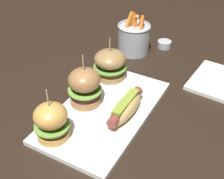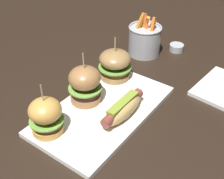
% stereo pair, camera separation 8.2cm
% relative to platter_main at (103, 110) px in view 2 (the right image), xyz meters
% --- Properties ---
extents(ground_plane, '(3.00, 3.00, 0.00)m').
position_rel_platter_main_xyz_m(ground_plane, '(0.00, 0.00, -0.01)').
color(ground_plane, black).
extents(platter_main, '(0.40, 0.23, 0.01)m').
position_rel_platter_main_xyz_m(platter_main, '(0.00, 0.00, 0.00)').
color(platter_main, white).
rests_on(platter_main, ground).
extents(hot_dog, '(0.16, 0.05, 0.05)m').
position_rel_platter_main_xyz_m(hot_dog, '(0.01, -0.06, 0.03)').
color(hot_dog, tan).
rests_on(hot_dog, platter_main).
extents(slider_left, '(0.09, 0.09, 0.14)m').
position_rel_platter_main_xyz_m(slider_left, '(-0.15, 0.06, 0.06)').
color(slider_left, gold).
rests_on(slider_left, platter_main).
extents(slider_center, '(0.09, 0.09, 0.15)m').
position_rel_platter_main_xyz_m(slider_center, '(0.00, 0.06, 0.06)').
color(slider_center, '#996A40').
rests_on(slider_center, platter_main).
extents(slider_right, '(0.10, 0.10, 0.14)m').
position_rel_platter_main_xyz_m(slider_right, '(0.14, 0.07, 0.05)').
color(slider_right, olive).
rests_on(slider_right, platter_main).
extents(fries_bucket, '(0.12, 0.12, 0.15)m').
position_rel_platter_main_xyz_m(fries_bucket, '(0.35, 0.08, 0.05)').
color(fries_bucket, '#A8AAB2').
rests_on(fries_bucket, ground).
extents(sauce_ramekin, '(0.05, 0.05, 0.02)m').
position_rel_platter_main_xyz_m(sauce_ramekin, '(0.44, -0.01, 0.01)').
color(sauce_ramekin, '#A8AAB2').
rests_on(sauce_ramekin, ground).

